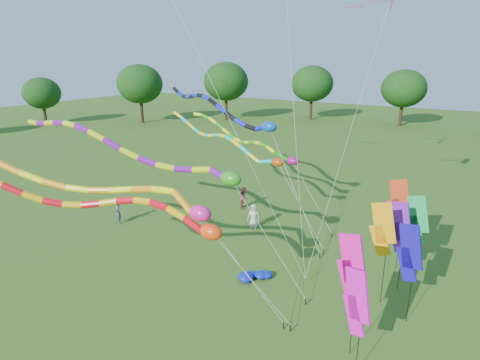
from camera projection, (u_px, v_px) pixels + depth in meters
The scene contains 19 objects.
ground at pixel (214, 311), 17.14m from camera, with size 160.00×160.00×0.00m, color #2B5215.
tree_ring at pixel (181, 257), 10.87m from camera, with size 110.72×119.14×9.62m.
tube_kite_red at pixel (116, 208), 16.04m from camera, with size 13.07×5.18×6.72m.
tube_kite_orange at pixel (83, 182), 16.58m from camera, with size 16.08×4.99×7.59m.
tube_kite_purple at pixel (141, 152), 19.30m from camera, with size 16.39×1.82×7.87m.
tube_kite_blue at pixel (224, 110), 25.45m from camera, with size 14.07×5.35×8.65m.
tube_kite_cyan at pixel (230, 143), 25.34m from camera, with size 12.98×3.60×7.02m.
tube_kite_green at pixel (252, 142), 27.67m from camera, with size 12.73×3.79×6.72m.
banner_pole_red at pixel (399, 203), 19.56m from camera, with size 1.16×0.29×4.83m.
banner_pole_blue_b at pixel (409, 253), 15.75m from camera, with size 1.13×0.44×4.27m.
banner_pole_magenta_b at pixel (356, 303), 13.19m from camera, with size 1.09×0.56×3.91m.
banner_pole_violet at pixel (400, 227), 18.01m from camera, with size 1.13×0.43×4.32m.
banner_pole_orange at pixel (383, 230), 16.81m from camera, with size 1.16×0.20×4.72m.
banner_pole_green at pixel (417, 220), 18.84m from camera, with size 1.16×0.09×4.31m.
banner_pole_magenta_a at pixel (351, 267), 13.84m from camera, with size 1.16×0.27×4.74m.
blue_nylon_heap at pixel (263, 276), 19.50m from camera, with size 1.27×1.31×0.45m.
person_a at pixel (254, 216), 25.19m from camera, with size 0.78×0.51×1.59m, color #BCB5AA.
person_b at pixel (118, 212), 25.87m from camera, with size 0.57×0.37×1.56m, color #3E4557.
person_c at pixel (244, 198), 28.61m from camera, with size 0.75×0.58×1.53m, color #913439.
Camera 1 is at (8.67, -11.95, 10.42)m, focal length 30.00 mm.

